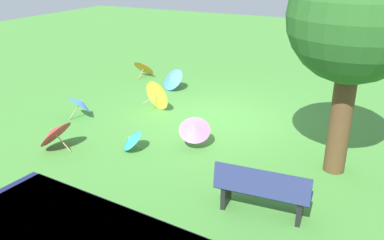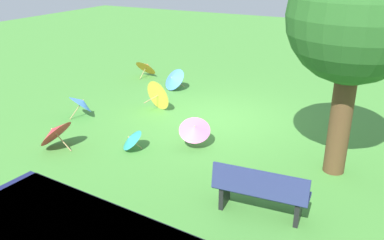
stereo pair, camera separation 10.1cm
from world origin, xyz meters
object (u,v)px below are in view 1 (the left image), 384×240
Objects in this scene: parasol_red_0 at (54,132)px; parasol_pink_0 at (195,128)px; parasol_blue_1 at (171,79)px; park_bench at (262,191)px; parasol_blue_0 at (81,103)px; parasol_orange_1 at (145,66)px; parasol_teal_0 at (131,139)px; parasol_yellow_0 at (159,94)px; shade_tree at (355,19)px.

parasol_red_0 is 0.93× the size of parasol_pink_0.
parasol_blue_1 is (2.64, -3.52, -0.09)m from parasol_pink_0.
parasol_red_0 is at bearing -3.46° from park_bench.
parasol_pink_0 is (-3.58, 0.25, 0.05)m from parasol_blue_0.
parasol_orange_1 is 1.14× the size of parasol_teal_0.
parasol_pink_0 is (-4.26, 4.40, 0.07)m from parasol_orange_1.
parasol_blue_0 is (5.78, -2.11, -0.05)m from park_bench.
parasol_pink_0 is (2.20, -1.85, -0.00)m from park_bench.
parasol_red_0 is at bearing 24.89° from parasol_teal_0.
parasol_teal_0 is (-3.06, 5.23, -0.11)m from parasol_orange_1.
parasol_blue_1 is (1.44, -4.35, 0.10)m from parasol_teal_0.
parasol_blue_1 is at bearing -71.69° from parasol_teal_0.
parasol_blue_0 is at bearing 73.93° from parasol_blue_1.
parasol_yellow_0 is (2.04, -1.76, -0.02)m from parasol_pink_0.
parasol_orange_1 is at bearing -80.74° from parasol_blue_0.
parasol_teal_0 is (3.40, -1.03, -0.19)m from park_bench.
parasol_blue_0 is 0.97× the size of parasol_pink_0.
parasol_yellow_0 is (-2.22, 2.64, 0.05)m from parasol_orange_1.
parasol_teal_0 is 0.81× the size of parasol_yellow_0.
parasol_red_0 is 5.08m from parasol_blue_1.
parasol_yellow_0 is at bearing -72.03° from parasol_teal_0.
park_bench reaches higher than parasol_pink_0.
parasol_teal_0 is (-1.57, -0.73, -0.14)m from parasol_red_0.
parasol_blue_0 is at bearing 44.31° from parasol_yellow_0.
parasol_orange_1 is 4.21m from parasol_blue_0.
shade_tree is 5.04× the size of parasol_orange_1.
shade_tree is at bearing -162.02° from parasol_red_0.
parasol_teal_0 is at bearing -155.11° from parasol_red_0.
parasol_blue_0 is 1.98m from parasol_red_0.
parasol_red_0 is 0.95× the size of parasol_yellow_0.
parasol_blue_1 is at bearing -29.34° from shade_tree.
parasol_blue_1 reaches higher than parasol_blue_0.
park_bench is 1.84× the size of parasol_red_0.
parasol_yellow_0 is at bearing 108.81° from parasol_blue_1.
shade_tree reaches higher than parasol_orange_1.
parasol_orange_1 is at bearing -29.17° from shade_tree.
park_bench is 1.76× the size of parasol_blue_0.
park_bench is 7.23m from parasol_blue_1.
parasol_yellow_0 reaches higher than parasol_red_0.
parasol_red_0 reaches higher than parasol_blue_1.
parasol_orange_1 is 0.90× the size of parasol_pink_0.
park_bench is at bearing 176.54° from parasol_red_0.
parasol_pink_0 is 0.99× the size of parasol_blue_1.
parasol_blue_0 is at bearing -65.88° from parasol_red_0.
shade_tree is 8.77m from parasol_orange_1.
parasol_orange_1 is 0.93× the size of parasol_blue_0.
parasol_pink_0 is at bearing 126.80° from parasol_blue_1.
parasol_yellow_0 is (4.23, -3.61, -0.02)m from park_bench.
shade_tree reaches higher than park_bench.
parasol_orange_1 is at bearing -45.99° from parasol_pink_0.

